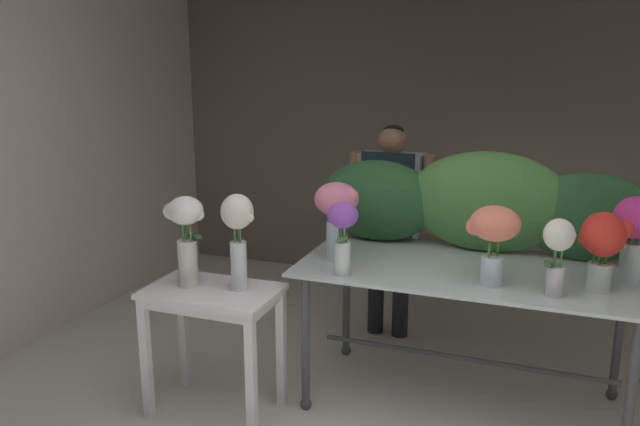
# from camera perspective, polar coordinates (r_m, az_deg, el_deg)

# --- Properties ---
(ground_plane) EXTENTS (8.22, 8.22, 0.00)m
(ground_plane) POSITION_cam_1_polar(r_m,az_deg,el_deg) (4.47, 8.79, -13.87)
(ground_plane) COLOR silver
(wall_back) EXTENTS (5.67, 0.12, 2.63)m
(wall_back) POSITION_cam_1_polar(r_m,az_deg,el_deg) (5.86, 13.08, 6.09)
(wall_back) COLOR #706656
(wall_back) RESTS_ON ground
(wall_left) EXTENTS (0.12, 3.86, 2.63)m
(wall_left) POSITION_cam_1_polar(r_m,az_deg,el_deg) (5.35, -21.96, 4.74)
(wall_left) COLOR beige
(wall_left) RESTS_ON ground
(display_table_glass) EXTENTS (1.94, 0.97, 0.88)m
(display_table_glass) POSITION_cam_1_polar(r_m,az_deg,el_deg) (3.85, 13.01, -6.55)
(display_table_glass) COLOR silver
(display_table_glass) RESTS_ON ground
(side_table_white) EXTENTS (0.76, 0.48, 0.77)m
(side_table_white) POSITION_cam_1_polar(r_m,az_deg,el_deg) (3.77, -9.53, -8.36)
(side_table_white) COLOR white
(side_table_white) RESTS_ON ground
(florist) EXTENTS (0.63, 0.24, 1.59)m
(florist) POSITION_cam_1_polar(r_m,az_deg,el_deg) (4.69, 6.29, 0.36)
(florist) COLOR #232328
(florist) RESTS_ON ground
(foliage_backdrop) EXTENTS (2.07, 0.32, 0.63)m
(foliage_backdrop) POSITION_cam_1_polar(r_m,az_deg,el_deg) (4.09, 13.25, 0.73)
(foliage_backdrop) COLOR #28562D
(foliage_backdrop) RESTS_ON display_table_glass
(vase_scarlet_snapdragons) EXTENTS (0.26, 0.23, 0.42)m
(vase_scarlet_snapdragons) POSITION_cam_1_polar(r_m,az_deg,el_deg) (3.59, 23.95, -2.44)
(vase_scarlet_snapdragons) COLOR silver
(vase_scarlet_snapdragons) RESTS_ON display_table_glass
(vase_rosy_dahlias) EXTENTS (0.27, 0.26, 0.47)m
(vase_rosy_dahlias) POSITION_cam_1_polar(r_m,az_deg,el_deg) (3.77, 1.52, 0.25)
(vase_rosy_dahlias) COLOR silver
(vase_rosy_dahlias) RESTS_ON display_table_glass
(vase_violet_freesia) EXTENTS (0.17, 0.17, 0.42)m
(vase_violet_freesia) POSITION_cam_1_polar(r_m,az_deg,el_deg) (3.52, 2.03, -1.65)
(vase_violet_freesia) COLOR silver
(vase_violet_freesia) RESTS_ON display_table_glass
(vase_magenta_anemones) EXTENTS (0.23, 0.23, 0.47)m
(vase_magenta_anemones) POSITION_cam_1_polar(r_m,az_deg,el_deg) (3.80, 26.27, -1.39)
(vase_magenta_anemones) COLOR silver
(vase_magenta_anemones) RESTS_ON display_table_glass
(vase_coral_roses) EXTENTS (0.28, 0.26, 0.43)m
(vase_coral_roses) POSITION_cam_1_polar(r_m,az_deg,el_deg) (3.48, 15.22, -1.76)
(vase_coral_roses) COLOR silver
(vase_coral_roses) RESTS_ON display_table_glass
(vase_ivory_ranunculus) EXTENTS (0.16, 0.16, 0.41)m
(vase_ivory_ranunculus) POSITION_cam_1_polar(r_m,az_deg,el_deg) (3.43, 20.47, -3.08)
(vase_ivory_ranunculus) COLOR silver
(vase_ivory_ranunculus) RESTS_ON display_table_glass
(vase_white_roses_tall) EXTENTS (0.24, 0.20, 0.53)m
(vase_white_roses_tall) POSITION_cam_1_polar(r_m,az_deg,el_deg) (3.71, -11.87, -1.73)
(vase_white_roses_tall) COLOR silver
(vase_white_roses_tall) RESTS_ON side_table_white
(vase_cream_lisianthus_tall) EXTENTS (0.20, 0.18, 0.56)m
(vase_cream_lisianthus_tall) POSITION_cam_1_polar(r_m,az_deg,el_deg) (3.59, -7.37, -1.57)
(vase_cream_lisianthus_tall) COLOR silver
(vase_cream_lisianthus_tall) RESTS_ON side_table_white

